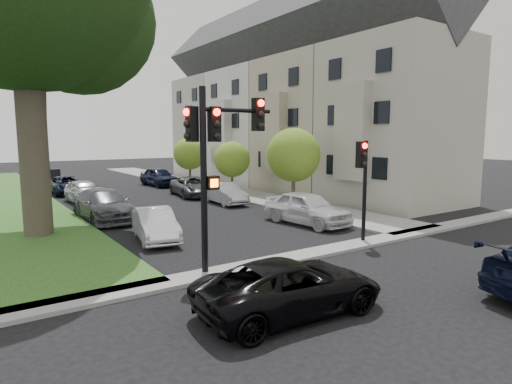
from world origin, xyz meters
TOP-DOWN VIEW (x-y plane):
  - ground at (0.00, 0.00)m, footprint 140.00×140.00m
  - sidewalk_right at (6.75, 24.00)m, footprint 3.50×44.00m
  - sidewalk_cross at (0.00, 2.00)m, footprint 60.00×1.00m
  - house_a at (12.45, 8.00)m, footprint 7.70×7.55m
  - house_b at (12.45, 15.50)m, footprint 7.70×7.55m
  - house_c at (12.45, 23.00)m, footprint 7.70×7.55m
  - house_d at (12.45, 30.50)m, footprint 7.70×7.55m
  - small_tree_a at (6.20, 10.21)m, footprint 3.15×3.15m
  - small_tree_b at (6.20, 17.20)m, footprint 2.58×2.58m
  - small_tree_c at (6.20, 24.19)m, footprint 2.75×2.75m
  - traffic_signal_main at (-3.35, 2.24)m, footprint 2.78×0.71m
  - traffic_signal_secondary at (3.15, 2.19)m, footprint 0.52×0.42m
  - car_cross_near at (-3.40, -1.49)m, footprint 4.87×2.48m
  - car_parked_0 at (3.83, 6.25)m, footprint 2.33×4.85m
  - car_parked_1 at (3.70, 13.95)m, footprint 1.57×4.07m
  - car_parked_2 at (3.57, 18.23)m, footprint 2.93×5.22m
  - car_parked_3 at (3.91, 25.47)m, footprint 2.20×4.76m
  - car_parked_5 at (-3.42, 7.33)m, footprint 2.10×4.16m
  - car_parked_6 at (-3.99, 12.85)m, footprint 2.35×5.44m
  - car_parked_7 at (-3.59, 19.11)m, footprint 1.90×4.43m
  - car_parked_8 at (-3.65, 24.48)m, footprint 2.40×4.85m
  - car_parked_9 at (-3.80, 30.33)m, footprint 2.34×4.60m

SIDE VIEW (x-z plane):
  - ground at x=0.00m, z-range 0.00..0.00m
  - sidewalk_right at x=6.75m, z-range 0.00..0.12m
  - sidewalk_cross at x=0.00m, z-range 0.00..0.12m
  - car_parked_5 at x=-3.42m, z-range 0.00..1.31m
  - car_cross_near at x=-3.40m, z-range 0.00..1.32m
  - car_parked_8 at x=-3.65m, z-range 0.00..1.32m
  - car_parked_1 at x=3.70m, z-range 0.00..1.32m
  - car_parked_2 at x=3.57m, z-range 0.00..1.38m
  - car_parked_9 at x=-3.80m, z-range 0.00..1.45m
  - car_parked_7 at x=-3.59m, z-range 0.00..1.49m
  - car_parked_6 at x=-3.99m, z-range 0.00..1.56m
  - car_parked_3 at x=3.91m, z-range 0.00..1.58m
  - car_parked_0 at x=3.83m, z-range 0.00..1.60m
  - small_tree_b at x=6.20m, z-range 0.64..4.52m
  - small_tree_c at x=6.20m, z-range 0.68..4.81m
  - traffic_signal_secondary at x=3.15m, z-range 0.81..4.88m
  - small_tree_a at x=6.20m, z-range 0.78..5.51m
  - traffic_signal_main at x=-3.35m, z-range 1.08..6.79m
  - house_a at x=12.45m, z-range -1.05..14.92m
  - house_b at x=12.45m, z-range -1.05..14.92m
  - house_c at x=12.45m, z-range -1.05..14.92m
  - house_d at x=12.45m, z-range -1.05..14.92m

